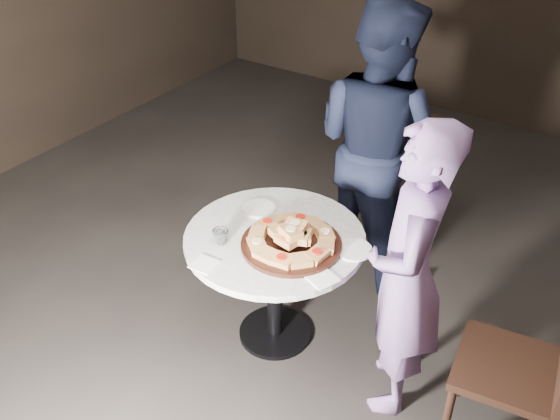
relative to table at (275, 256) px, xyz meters
name	(u,v)px	position (x,y,z in m)	size (l,w,h in m)	color
floor	(288,345)	(0.11, -0.03, -0.57)	(7.00, 7.00, 0.00)	black
table	(275,256)	(0.00, 0.00, 0.00)	(1.21, 1.21, 0.70)	black
serving_board	(291,244)	(0.12, -0.03, 0.14)	(0.51, 0.51, 0.02)	black
focaccia_pile	(292,237)	(0.12, -0.03, 0.19)	(0.46, 0.45, 0.12)	#BC8048
plate_left	(259,208)	(-0.21, 0.15, 0.14)	(0.18, 0.18, 0.01)	white
plate_right	(353,250)	(0.40, 0.11, 0.14)	(0.19, 0.19, 0.01)	white
water_glass	(221,237)	(-0.19, -0.20, 0.17)	(0.08, 0.08, 0.08)	silver
napkin_near	(204,264)	(-0.15, -0.39, 0.13)	(0.12, 0.12, 0.01)	white
napkin_far	(323,279)	(0.38, -0.16, 0.13)	(0.12, 0.12, 0.01)	white
chair_far	(406,158)	(0.12, 1.38, -0.02)	(0.47, 0.49, 0.96)	black
chair_right	(534,364)	(1.34, 0.02, -0.03)	(0.52, 0.50, 0.95)	black
diner_navy	(377,144)	(0.12, 0.90, 0.30)	(0.85, 0.66, 1.75)	black
diner_teal	(407,275)	(0.73, 0.01, 0.20)	(0.56, 0.37, 1.54)	slate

